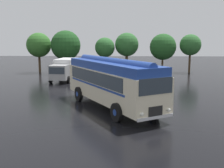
# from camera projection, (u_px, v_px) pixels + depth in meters

# --- Properties ---
(ground_plane) EXTENTS (120.00, 120.00, 0.00)m
(ground_plane) POSITION_uv_depth(u_px,v_px,m) (116.00, 107.00, 18.42)
(ground_plane) COLOR black
(vintage_bus) EXTENTS (7.27, 9.92, 3.49)m
(vintage_bus) POSITION_uv_depth(u_px,v_px,m) (111.00, 81.00, 18.20)
(vintage_bus) COLOR beige
(vintage_bus) RESTS_ON ground
(car_near_left) EXTENTS (2.24, 4.33, 1.66)m
(car_near_left) POSITION_uv_depth(u_px,v_px,m) (88.00, 73.00, 31.24)
(car_near_left) COLOR black
(car_near_left) RESTS_ON ground
(car_mid_left) EXTENTS (2.14, 4.29, 1.66)m
(car_mid_left) POSITION_uv_depth(u_px,v_px,m) (111.00, 72.00, 31.55)
(car_mid_left) COLOR #144C28
(car_mid_left) RESTS_ON ground
(car_mid_right) EXTENTS (2.40, 4.40, 1.66)m
(car_mid_right) POSITION_uv_depth(u_px,v_px,m) (134.00, 72.00, 31.55)
(car_mid_right) COLOR #4C5156
(car_mid_right) RESTS_ON ground
(box_van) EXTENTS (2.67, 5.90, 2.50)m
(box_van) POSITION_uv_depth(u_px,v_px,m) (65.00, 69.00, 30.67)
(box_van) COLOR silver
(box_van) RESTS_ON ground
(tree_far_left) EXTENTS (3.52, 3.52, 5.74)m
(tree_far_left) POSITION_uv_depth(u_px,v_px,m) (39.00, 46.00, 37.90)
(tree_far_left) COLOR #4C3823
(tree_far_left) RESTS_ON ground
(tree_left_of_centre) EXTENTS (4.20, 4.20, 6.05)m
(tree_left_of_centre) POSITION_uv_depth(u_px,v_px,m) (67.00, 46.00, 37.20)
(tree_left_of_centre) COLOR #4C3823
(tree_left_of_centre) RESTS_ON ground
(tree_centre) EXTENTS (2.89, 2.89, 5.06)m
(tree_centre) POSITION_uv_depth(u_px,v_px,m) (105.00, 48.00, 38.28)
(tree_centre) COLOR #4C3823
(tree_centre) RESTS_ON ground
(tree_right_of_centre) EXTENTS (3.46, 3.46, 5.76)m
(tree_right_of_centre) POSITION_uv_depth(u_px,v_px,m) (126.00, 45.00, 38.56)
(tree_right_of_centre) COLOR #4C3823
(tree_right_of_centre) RESTS_ON ground
(tree_far_right) EXTENTS (3.81, 3.81, 5.61)m
(tree_far_right) POSITION_uv_depth(u_px,v_px,m) (163.00, 47.00, 38.07)
(tree_far_right) COLOR #4C3823
(tree_far_right) RESTS_ON ground
(tree_extra_right) EXTENTS (3.03, 3.03, 5.52)m
(tree_extra_right) POSITION_uv_depth(u_px,v_px,m) (190.00, 45.00, 37.64)
(tree_extra_right) COLOR #4C3823
(tree_extra_right) RESTS_ON ground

